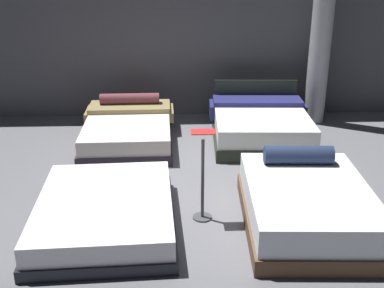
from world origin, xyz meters
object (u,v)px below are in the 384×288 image
support_pillar (322,32)px  price_sign (203,185)px  bed_1 (307,204)px  bed_0 (106,212)px  bed_2 (128,129)px  bed_3 (261,126)px

support_pillar → price_sign: bearing=-123.5°
bed_1 → price_sign: bearing=173.5°
bed_1 → price_sign: (-1.24, 0.20, 0.18)m
bed_0 → support_pillar: size_ratio=0.62×
bed_0 → support_pillar: 5.50m
bed_0 → price_sign: 1.21m
bed_0 → bed_1: bed_1 is taller
bed_2 → bed_3: (2.32, -0.02, 0.04)m
bed_1 → support_pillar: size_ratio=0.61×
bed_2 → bed_1: bearing=-51.7°
bed_0 → support_pillar: support_pillar is taller
bed_2 → support_pillar: support_pillar is taller
bed_1 → support_pillar: support_pillar is taller
bed_2 → bed_3: bearing=-1.5°
bed_1 → bed_2: bearing=132.2°
bed_2 → bed_3: 2.32m
price_sign → bed_3: bearing=65.8°
bed_1 → bed_2: (-2.36, 2.89, -0.04)m
bed_1 → price_sign: price_sign is taller
bed_2 → price_sign: (1.13, -2.69, 0.21)m
bed_0 → bed_1: 2.41m
bed_0 → bed_2: bed_2 is taller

